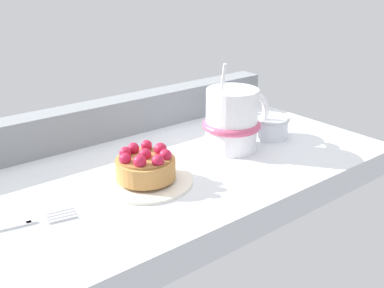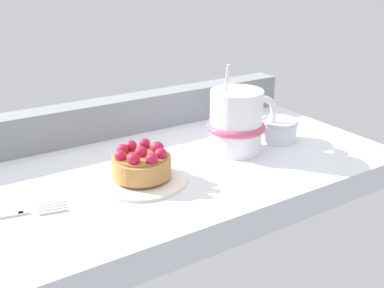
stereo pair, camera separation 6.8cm
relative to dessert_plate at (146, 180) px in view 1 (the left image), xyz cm
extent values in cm
cube|color=silver|center=(6.11, 3.39, -2.61)|extent=(69.55, 37.05, 4.39)
cube|color=gray|center=(6.11, 19.59, 2.83)|extent=(68.16, 4.65, 6.49)
cylinder|color=silver|center=(0.00, 0.00, 0.03)|extent=(13.21, 13.21, 0.90)
cylinder|color=silver|center=(0.00, 0.00, -0.19)|extent=(7.27, 7.27, 0.45)
cylinder|color=#B77F42|center=(0.00, 0.00, 1.83)|extent=(8.39, 8.39, 2.70)
cylinder|color=olive|center=(0.00, 0.00, 3.33)|extent=(7.38, 7.38, 0.30)
sphere|color=#B71938|center=(0.00, 0.00, 3.92)|extent=(1.76, 1.76, 1.76)
sphere|color=#B71938|center=(2.59, 0.01, 4.03)|extent=(1.85, 1.85, 1.85)
sphere|color=#B71938|center=(1.77, 2.33, 4.06)|extent=(1.62, 1.62, 1.62)
sphere|color=#B71938|center=(-0.30, 2.57, 4.07)|extent=(1.67, 1.67, 1.67)
sphere|color=#B71938|center=(-1.79, 2.25, 3.90)|extent=(1.69, 1.69, 1.69)
sphere|color=#B71938|center=(-2.92, 0.38, 3.92)|extent=(1.65, 1.65, 1.65)
sphere|color=#B71938|center=(-1.96, -1.73, 4.02)|extent=(1.79, 1.79, 1.79)
sphere|color=#B71938|center=(0.22, -2.83, 3.89)|extent=(1.72, 1.72, 1.72)
sphere|color=#B71938|center=(2.07, -1.94, 3.89)|extent=(1.75, 1.75, 1.75)
cylinder|color=white|center=(17.95, 1.81, 4.69)|extent=(8.46, 8.46, 10.21)
torus|color=#C64C70|center=(17.95, 1.81, 3.79)|extent=(9.70, 9.70, 1.20)
torus|color=white|center=(23.18, 1.81, 4.69)|extent=(6.88, 1.16, 6.88)
cylinder|color=silver|center=(16.25, 2.45, 10.68)|extent=(1.04, 2.06, 6.98)
cube|color=silver|center=(-16.55, -0.54, -0.12)|extent=(1.29, 0.80, 0.60)
cube|color=silver|center=(-13.35, -2.34, -0.12)|extent=(3.47, 0.96, 0.60)
cube|color=silver|center=(-13.20, -1.62, -0.12)|extent=(3.47, 0.96, 0.60)
cube|color=silver|center=(-13.04, -0.90, -0.12)|extent=(3.47, 0.96, 0.60)
cube|color=silver|center=(-12.89, -0.18, -0.12)|extent=(3.47, 0.96, 0.60)
cylinder|color=silver|center=(27.15, 1.46, 1.32)|extent=(6.20, 6.20, 3.49)
torus|color=silver|center=(27.15, 1.46, 3.07)|extent=(6.68, 6.68, 0.60)
camera|label=1|loc=(-30.11, -48.40, 28.28)|focal=41.95mm
camera|label=2|loc=(-24.59, -52.32, 28.28)|focal=41.95mm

